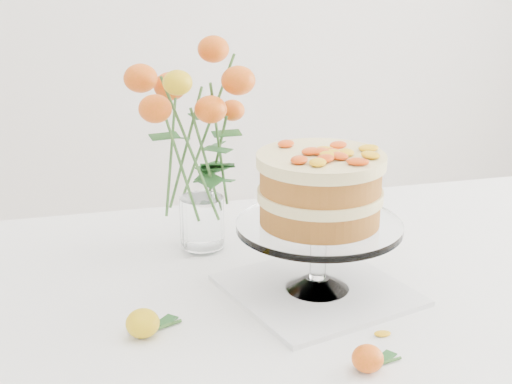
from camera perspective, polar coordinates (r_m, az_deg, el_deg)
table at (r=1.28m, az=5.68°, el=-10.65°), size 1.43×0.93×0.76m
napkin at (r=1.21m, az=4.91°, el=-7.82°), size 0.34×0.34×0.01m
cake_stand at (r=1.15m, az=5.14°, el=-0.33°), size 0.27×0.27×0.24m
rose_vase at (r=1.30m, az=-4.55°, el=5.44°), size 0.35×0.35×0.42m
loose_rose_near at (r=1.09m, az=-9.03°, el=-10.33°), size 0.09×0.05×0.04m
loose_rose_far at (r=1.01m, az=8.93°, el=-13.03°), size 0.08×0.04×0.04m
stray_petal_a at (r=1.12m, az=1.74°, el=-10.19°), size 0.03×0.02×0.00m
stray_petal_b at (r=1.12m, az=7.33°, el=-10.45°), size 0.03×0.02×0.00m
stray_petal_c at (r=1.10m, az=10.08°, el=-11.11°), size 0.03×0.02×0.00m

